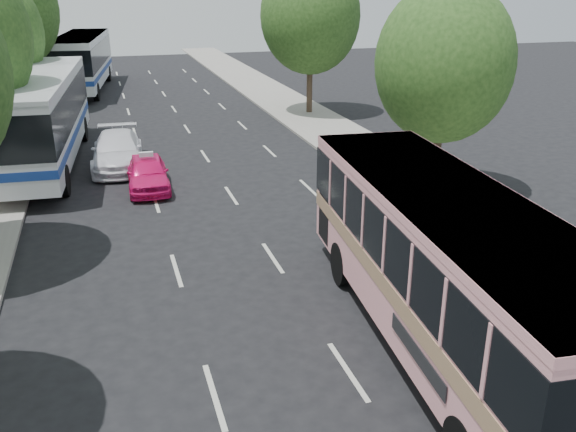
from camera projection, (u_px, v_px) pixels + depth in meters
name	position (u px, v px, depth m)	size (l,w,h in m)	color
ground	(277.00, 331.00, 14.60)	(120.00, 120.00, 0.00)	black
sidewalk_left	(0.00, 149.00, 30.09)	(4.00, 90.00, 0.15)	#9E998E
sidewalk_right	(323.00, 127.00, 34.73)	(4.00, 90.00, 0.12)	#9E998E
tree_left_e	(5.00, 6.00, 36.69)	(6.30, 6.30, 9.82)	#38281E
tree_left_f	(17.00, 8.00, 43.93)	(5.88, 5.88, 9.16)	#38281E
tree_right_near	(447.00, 58.00, 22.20)	(5.10, 5.10, 7.95)	#38281E
tree_right_far	(312.00, 12.00, 36.22)	(6.00, 6.00, 9.35)	#38281E
pink_bus	(446.00, 256.00, 13.20)	(3.96, 11.66, 3.65)	#FDA3AB
pink_taxi	(148.00, 173.00, 24.32)	(1.59, 3.96, 1.35)	#F11572
white_pickup	(117.00, 151.00, 27.14)	(2.14, 5.26, 1.53)	white
tour_coach_front	(39.00, 112.00, 26.91)	(3.88, 13.72, 4.05)	silver
tour_coach_rear	(83.00, 57.00, 45.87)	(4.48, 13.86, 4.07)	white
taxi_roof_sign	(146.00, 154.00, 24.05)	(0.55, 0.18, 0.18)	silver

